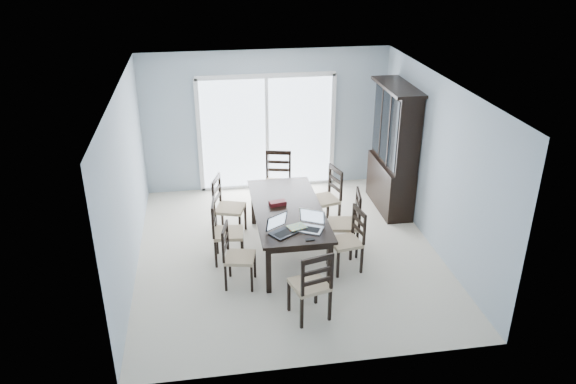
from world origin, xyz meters
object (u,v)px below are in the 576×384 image
Objects in this scene: cell_phone at (310,240)px; game_box at (278,203)px; china_hutch at (394,150)px; chair_right_far at (329,191)px; hot_tub at (249,143)px; dining_table at (288,213)px; chair_right_near at (352,233)px; chair_left_near at (233,249)px; chair_end_near at (313,279)px; chair_end_far at (278,174)px; laptop_dark at (284,230)px; chair_left_far at (224,200)px; laptop_silver at (309,226)px; chair_right_mid at (350,216)px; chair_left_mid at (222,225)px.

game_box is at bearing 100.20° from cell_phone.
china_hutch reaches higher than game_box.
hot_tub is (-1.05, 2.83, -0.14)m from chair_right_far.
dining_table is 2.04× the size of chair_right_near.
chair_left_near reaches higher than hot_tub.
chair_right_near is 0.56× the size of hot_tub.
chair_end_near is 3.23m from chair_end_far.
chair_right_far is 2.65× the size of laptop_dark.
chair_right_near reaches higher than chair_left_near.
chair_right_far is (0.80, 0.78, -0.06)m from dining_table.
chair_left_far is at bearing 142.35° from game_box.
chair_end_far is 1.45m from game_box.
hot_tub is (-0.43, 4.31, -0.33)m from laptop_silver.
game_box reaches higher than cell_phone.
chair_right_near is at bearing -75.61° from hot_tub.
game_box is 3.50m from hot_tub.
chair_right_mid is at bearing -13.01° from game_box.
cell_phone is 0.06× the size of hot_tub.
dining_table is 1.12m from chair_right_far.
chair_end_near is 0.59× the size of hot_tub.
chair_left_far is 1.66m from laptop_dark.
chair_left_near is at bearing -145.60° from china_hutch.
chair_right_near is 2.44× the size of laptop_silver.
laptop_dark is (-1.00, -0.18, 0.24)m from chair_right_near.
chair_right_near is 0.82m from cell_phone.
chair_left_far is 0.99m from game_box.
chair_end_far is 0.61× the size of hot_tub.
dining_table is 5.04× the size of laptop_dark.
cell_phone is (1.05, -1.70, 0.15)m from chair_left_far.
laptop_silver is at bearing -25.21° from laptop_dark.
chair_left_far is at bearing 96.90° from chair_end_near.
chair_left_mid is at bearing -101.37° from hot_tub.
cell_phone is at bearing 67.43° from chair_end_near.
chair_right_near is at bearing 107.73° from chair_left_near.
cell_phone is 4.61m from hot_tub.
chair_left_near reaches higher than game_box.
chair_right_far is 0.60× the size of hot_tub.
chair_right_mid is 0.97× the size of chair_end_far.
game_box is (-0.14, 0.12, 0.11)m from dining_table.
laptop_silver is 0.88m from game_box.
chair_left_far is 9.43× the size of cell_phone.
chair_end_near is 1.01m from laptop_silver.
chair_right_mid is 0.91m from chair_right_far.
chair_end_near is at bearing -124.00° from china_hutch.
laptop_silver reaches higher than hot_tub.
laptop_silver is 3.66× the size of cell_phone.
chair_end_near reaches higher than chair_right_near.
hot_tub is (-1.07, 4.18, -0.09)m from chair_right_near.
laptop_silver is (-0.62, -1.48, 0.20)m from chair_right_far.
laptop_dark is at bearing -102.87° from dining_table.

